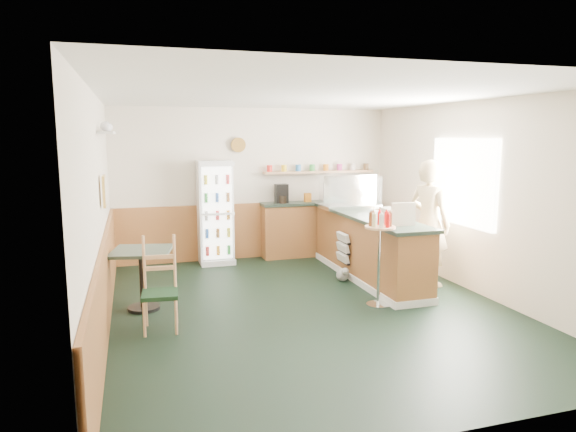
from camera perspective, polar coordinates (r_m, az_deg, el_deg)
name	(u,v)px	position (r m, az deg, el deg)	size (l,w,h in m)	color
ground	(309,308)	(6.77, 2.31, -10.16)	(6.00, 6.00, 0.00)	black
room_envelope	(276,186)	(7.06, -1.32, 3.32)	(5.04, 6.02, 2.72)	beige
service_counter	(368,249)	(8.11, 8.86, -3.67)	(0.68, 3.01, 1.01)	#AC6B37
back_counter	(319,226)	(9.59, 3.51, -1.09)	(2.24, 0.42, 1.69)	#AC6B37
drinks_fridge	(215,212)	(8.98, -8.07, 0.39)	(0.59, 0.52, 1.79)	white
display_case	(350,192)	(8.62, 6.91, 2.64)	(0.95, 0.50, 0.54)	silver
cash_register	(397,216)	(7.22, 12.01, 0.00)	(0.37, 0.39, 0.21)	beige
shopkeeper	(429,223)	(7.86, 15.39, -0.76)	(0.62, 0.45, 1.87)	tan
condiment_stand	(380,244)	(6.74, 10.16, -3.07)	(0.40, 0.40, 1.24)	silver
newspaper_rack	(343,248)	(8.09, 6.13, -3.57)	(0.09, 0.40, 0.48)	black
cafe_table	(142,268)	(6.81, -15.90, -5.53)	(0.85, 0.85, 0.79)	black
cafe_chair	(159,281)	(6.12, -14.12, -6.99)	(0.43, 0.43, 1.08)	black
dog_doorstop	(343,274)	(7.95, 6.13, -6.46)	(0.19, 0.25, 0.23)	#979691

